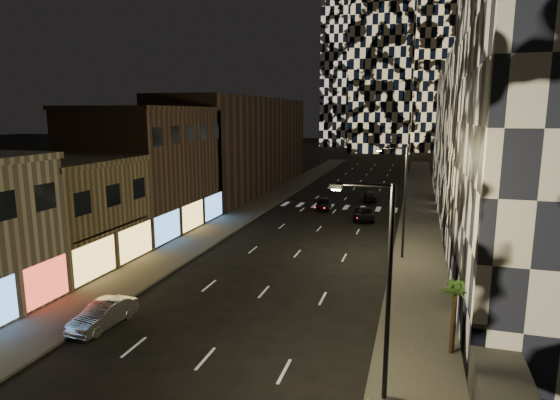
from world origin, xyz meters
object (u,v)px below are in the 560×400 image
Objects in this scene: car_dark_oncoming at (370,196)px; car_dark_rightlane at (364,214)px; car_dark_midlane at (323,204)px; streetlight_near at (383,278)px; car_silver_parked at (103,315)px; palm_tree at (455,294)px; streetlight_far at (402,195)px.

car_dark_rightlane is (0.50, -11.99, 0.02)m from car_dark_oncoming.
car_dark_oncoming is (4.98, 7.64, -0.11)m from car_dark_midlane.
streetlight_near reaches higher than car_dark_midlane.
streetlight_near is 33.99m from car_dark_rightlane.
palm_tree is (18.48, 2.15, 2.51)m from car_silver_parked.
palm_tree is at bearing -78.35° from streetlight_far.
car_dark_midlane is 6.99m from car_dark_rightlane.
palm_tree reaches higher than car_dark_rightlane.
car_dark_rightlane is at bearing 97.43° from streetlight_near.
car_dark_midlane reaches higher than car_dark_oncoming.
streetlight_near is 39.26m from car_dark_midlane.
palm_tree is at bearing 96.96° from car_dark_oncoming.
palm_tree is (3.15, 4.75, -2.14)m from streetlight_near.
streetlight_far is at bearing 101.65° from palm_tree.
streetlight_near is at bearing -123.54° from palm_tree.
car_dark_oncoming is (10.48, 42.78, -0.05)m from car_silver_parked.
palm_tree is at bearing -81.50° from car_dark_rightlane.
streetlight_near is 2.43× the size of palm_tree.
car_silver_parked is at bearing 170.41° from streetlight_near.
car_silver_parked reaches higher than car_dark_rightlane.
car_silver_parked is (-15.34, -17.41, -4.65)m from streetlight_far.
streetlight_far is 2.11× the size of car_silver_parked.
palm_tree is at bearing -73.83° from car_dark_midlane.
car_dark_midlane is 35.53m from palm_tree.
streetlight_near reaches higher than palm_tree.
streetlight_near reaches higher than car_dark_oncoming.
streetlight_far is (0.00, 20.00, 0.00)m from streetlight_near.
streetlight_near is 6.08m from palm_tree.
car_dark_midlane is 1.20× the size of palm_tree.
car_silver_parked is 1.15× the size of palm_tree.
car_dark_midlane reaches higher than car_silver_parked.
streetlight_far is 2.01× the size of car_dark_oncoming.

